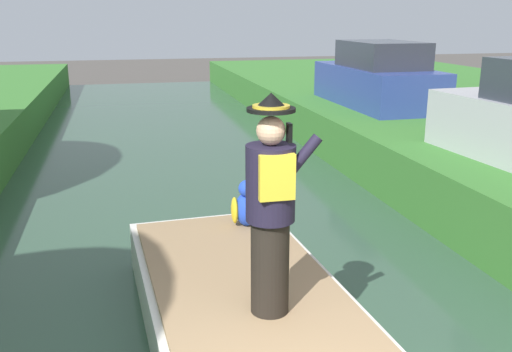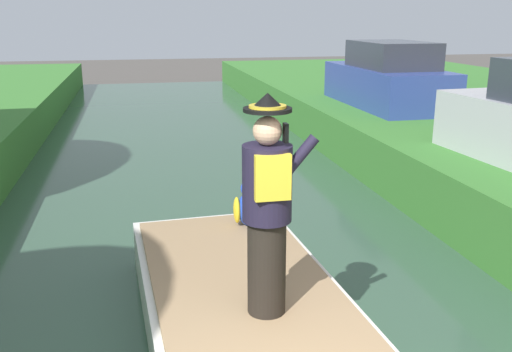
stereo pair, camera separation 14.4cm
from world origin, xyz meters
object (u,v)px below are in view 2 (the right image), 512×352
Objects in this scene: parked_car_blue at (388,79)px; boat at (245,316)px; person_pirate at (268,208)px; parrot_plush at (249,206)px.

boat is at bearing -122.22° from parked_car_blue.
person_pirate reaches higher than parked_car_blue.
parrot_plush is 7.88m from parked_car_blue.
boat is 1.07× the size of parked_car_blue.
person_pirate is 3.25× the size of parrot_plush.
parked_car_blue is (4.87, 8.37, 0.03)m from person_pirate.
person_pirate reaches higher than boat.
parked_car_blue reaches higher than boat.
boat is 9.41m from parked_car_blue.
boat is at bearing 93.80° from person_pirate.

